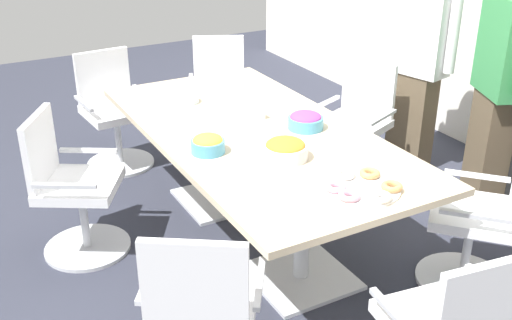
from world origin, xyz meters
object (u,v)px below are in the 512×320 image
Objects in this scene: office_chair_4 at (114,116)px; person_standing_1 at (500,83)px; office_chair_2 at (355,129)px; office_chair_5 at (72,193)px; office_chair_3 at (220,98)px; napkin_pile at (250,112)px; office_chair_1 at (482,223)px; snack_bowl_chips_yellow at (208,144)px; snack_bowl_candy_mix at (306,120)px; office_chair_6 at (203,320)px; plate_stack at (185,100)px; conference_table at (256,149)px; donut_platter at (362,187)px; person_standing_0 at (417,64)px; snack_bowl_chips_orange at (285,149)px.

person_standing_1 is at bearing 133.49° from office_chair_4.
office_chair_2 is 1.92m from office_chair_4.
office_chair_4 is 1.30m from office_chair_5.
office_chair_3 is 1.44m from napkin_pile.
office_chair_1 is 1.18m from person_standing_1.
snack_bowl_chips_yellow is 0.88× the size of snack_bowl_candy_mix.
plate_stack is at bearing 102.55° from office_chair_6.
conference_table is 0.95m from donut_platter.
office_chair_1 is 2.63m from office_chair_3.
person_standing_0 reaches higher than snack_bowl_chips_orange.
conference_table is 1.16m from office_chair_2.
conference_table is 2.64× the size of office_chair_5.
conference_table is at bearing 101.96° from office_chair_4.
person_standing_0 reaches higher than plate_stack.
conference_table is 2.64× the size of office_chair_4.
person_standing_0 is at bearing 130.35° from donut_platter.
napkin_pile is at bearing 169.00° from snack_bowl_chips_orange.
office_chair_1 reaches higher than snack_bowl_chips_yellow.
office_chair_3 reaches higher than plate_stack.
office_chair_2 is 3.64× the size of snack_bowl_chips_orange.
office_chair_4 is 4.12× the size of snack_bowl_candy_mix.
snack_bowl_candy_mix is at bearing 34.06° from napkin_pile.
conference_table is 12.39× the size of snack_bowl_chips_yellow.
napkin_pile reaches higher than plate_stack.
plate_stack is at bearing 84.09° from person_standing_1.
office_chair_4 reaches higher than donut_platter.
person_standing_1 reaches higher than office_chair_4.
person_standing_0 is (1.22, 2.03, 0.46)m from office_chair_4.
office_chair_4 is 2.34× the size of donut_platter.
office_chair_4 is (-2.62, -1.31, 0.00)m from office_chair_1.
office_chair_6 is at bearing 76.84° from office_chair_4.
office_chair_3 reaches higher than conference_table.
office_chair_4 is at bearing -168.43° from snack_bowl_chips_orange.
person_standing_1 is 8.72× the size of plate_stack.
snack_bowl_chips_yellow is (0.55, 0.68, 0.40)m from office_chair_5.
office_chair_5 is 1.81m from donut_platter.
office_chair_1 is 1.00× the size of office_chair_3.
office_chair_4 reaches higher than napkin_pile.
office_chair_1 is at bearing 123.43° from office_chair_3.
snack_bowl_candy_mix is at bearing 30.53° from plate_stack.
donut_platter is at bearing 133.35° from person_standing_1.
office_chair_4 is 1.00× the size of office_chair_6.
plate_stack is at bearing -164.90° from conference_table.
office_chair_3 is 1.69m from person_standing_0.
snack_bowl_chips_orange is 0.53m from donut_platter.
office_chair_1 reaches higher than snack_bowl_chips_orange.
office_chair_5 is 0.96m from snack_bowl_chips_yellow.
office_chair_4 is at bearing -163.51° from conference_table.
napkin_pile is at bearing 28.04° from plate_stack.
napkin_pile is (1.34, 0.53, 0.38)m from office_chair_4.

